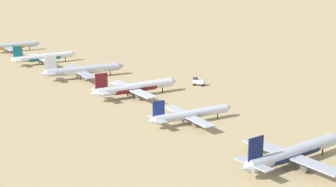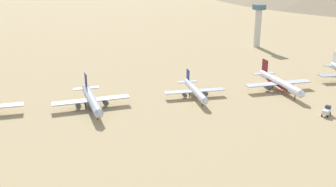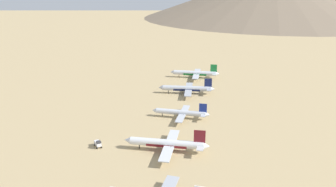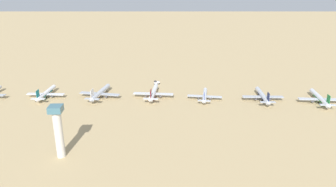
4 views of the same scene
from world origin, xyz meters
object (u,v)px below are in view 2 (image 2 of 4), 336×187
parked_jet_2 (195,91)px  service_truck (327,111)px  control_tower (258,24)px  parked_jet_3 (280,83)px  parked_jet_1 (92,100)px

parked_jet_2 → service_truck: bearing=43.8°
parked_jet_2 → control_tower: bearing=132.7°
service_truck → control_tower: 141.88m
parked_jet_3 → service_truck: size_ratio=7.45×
parked_jet_2 → control_tower: control_tower is taller
parked_jet_1 → control_tower: control_tower is taller
parked_jet_1 → parked_jet_2: parked_jet_1 is taller
parked_jet_3 → control_tower: (-94.79, 52.38, 13.22)m
service_truck → control_tower: control_tower is taller
parked_jet_1 → service_truck: (46.01, 88.04, -1.92)m
parked_jet_1 → parked_jet_2: 48.07m
control_tower → parked_jet_2: bearing=-47.3°
parked_jet_2 → service_truck: parked_jet_2 is taller
parked_jet_1 → service_truck: size_ratio=7.32×
parked_jet_2 → control_tower: size_ratio=1.14×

